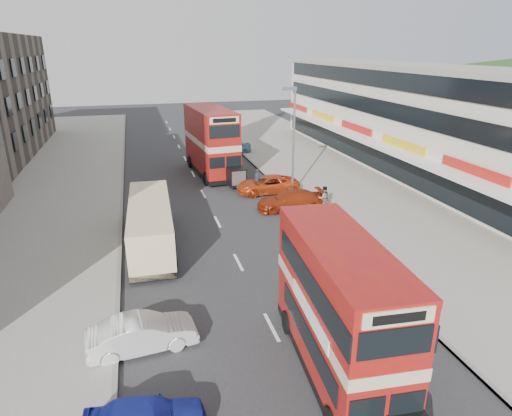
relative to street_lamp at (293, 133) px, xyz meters
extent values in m
plane|color=#28282B|center=(-6.52, -18.00, -4.78)|extent=(160.00, 160.00, 0.00)
cube|color=#28282B|center=(-6.52, 2.00, -4.78)|extent=(12.00, 90.00, 0.01)
cube|color=gray|center=(5.48, 2.00, -4.71)|extent=(12.00, 90.00, 0.15)
cube|color=gray|center=(-18.52, 2.00, -4.71)|extent=(12.00, 90.00, 0.15)
cube|color=gray|center=(-12.62, 2.00, -4.71)|extent=(0.20, 90.00, 0.16)
cube|color=gray|center=(-0.42, 2.00, -4.71)|extent=(0.20, 90.00, 0.16)
cube|color=beige|center=(13.48, 4.00, -0.28)|extent=(8.00, 46.00, 9.00)
cube|color=black|center=(9.43, 4.00, -3.18)|extent=(0.10, 44.00, 2.40)
cube|color=gray|center=(13.48, 4.00, 4.32)|extent=(8.20, 46.20, 0.40)
cube|color=white|center=(8.58, 4.00, -1.78)|extent=(1.80, 44.00, 0.20)
cylinder|color=slate|center=(0.08, 0.00, -0.78)|extent=(0.16, 0.16, 8.00)
cube|color=slate|center=(-0.32, 0.00, 3.22)|extent=(1.00, 0.20, 0.25)
cube|color=black|center=(-5.06, -18.86, -4.46)|extent=(2.89, 7.58, 0.33)
cube|color=maroon|center=(-5.06, -18.86, -3.35)|extent=(2.87, 7.58, 2.04)
cube|color=beige|center=(-5.06, -18.86, -2.18)|extent=(2.92, 7.63, 0.42)
cube|color=maroon|center=(-5.06, -18.86, -1.07)|extent=(2.87, 7.58, 1.95)
cube|color=maroon|center=(-5.06, -18.86, -0.02)|extent=(2.89, 7.60, 0.23)
cube|color=black|center=(-4.84, 7.75, -4.40)|extent=(3.56, 9.08, 0.39)
cube|color=maroon|center=(-4.84, 7.75, -3.07)|extent=(3.54, 9.07, 2.44)
cube|color=beige|center=(-4.84, 7.75, -1.68)|extent=(3.58, 9.12, 0.50)
cube|color=maroon|center=(-4.84, 7.75, -0.35)|extent=(3.54, 9.07, 2.33)
cube|color=maroon|center=(-4.84, 7.75, 0.90)|extent=(3.56, 9.10, 0.28)
cube|color=black|center=(-3.70, 2.73, -3.79)|extent=(1.45, 1.44, 1.44)
cube|color=black|center=(-10.83, -6.70, -4.42)|extent=(2.58, 9.13, 0.36)
cube|color=beige|center=(-10.83, -6.70, -3.38)|extent=(2.57, 9.13, 2.35)
imported|color=silver|center=(-11.61, -16.00, -4.12)|extent=(4.18, 1.82, 1.34)
imported|color=maroon|center=(-1.14, -3.06, -4.10)|extent=(4.79, 2.12, 1.37)
imported|color=#C63E13|center=(-1.62, 1.00, -4.11)|extent=(4.86, 2.25, 1.35)
imported|color=#5899B0|center=(-1.52, 14.92, -4.06)|extent=(4.26, 1.74, 1.45)
imported|color=gray|center=(0.94, -4.03, -3.78)|extent=(0.65, 0.45, 1.72)
imported|color=gray|center=(-2.33, 1.31, -4.34)|extent=(0.66, 1.73, 0.90)
imported|color=#22222A|center=(-2.33, 1.31, -3.66)|extent=(0.58, 0.39, 1.54)
camera|label=1|loc=(-11.17, -30.59, 6.02)|focal=31.02mm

